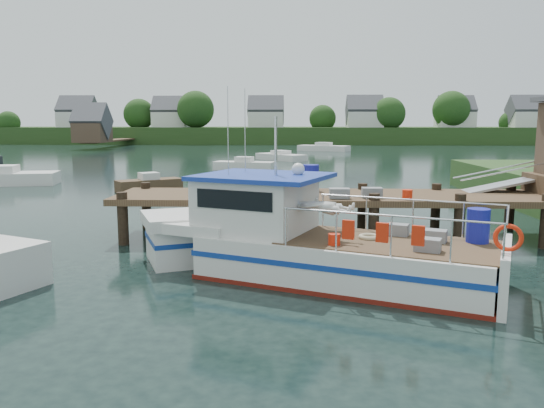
{
  "coord_description": "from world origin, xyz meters",
  "views": [
    {
      "loc": [
        -0.43,
        -16.78,
        3.64
      ],
      "look_at": [
        -1.0,
        -1.5,
        1.3
      ],
      "focal_mm": 35.0,
      "sensor_mm": 36.0,
      "label": 1
    }
  ],
  "objects_px": {
    "moored_a": "(1,178)",
    "moored_d": "(281,157)",
    "moored_rowboat": "(149,184)",
    "dock": "(514,168)",
    "moored_b": "(244,165)",
    "lobster_boat": "(300,242)",
    "moored_far": "(324,148)"
  },
  "relations": [
    {
      "from": "moored_a",
      "to": "moored_d",
      "type": "height_order",
      "value": "moored_a"
    },
    {
      "from": "moored_rowboat",
      "to": "dock",
      "type": "bearing_deg",
      "value": -43.2
    },
    {
      "from": "moored_b",
      "to": "dock",
      "type": "bearing_deg",
      "value": -89.67
    },
    {
      "from": "lobster_boat",
      "to": "moored_d",
      "type": "xyz_separation_m",
      "value": [
        -1.3,
        40.07,
        -0.46
      ]
    },
    {
      "from": "moored_a",
      "to": "moored_b",
      "type": "relative_size",
      "value": 1.35
    },
    {
      "from": "lobster_boat",
      "to": "moored_far",
      "type": "bearing_deg",
      "value": 108.65
    },
    {
      "from": "dock",
      "to": "moored_a",
      "type": "xyz_separation_m",
      "value": [
        -24.18,
        13.87,
        -1.81
      ]
    },
    {
      "from": "dock",
      "to": "moored_a",
      "type": "distance_m",
      "value": 27.94
    },
    {
      "from": "moored_a",
      "to": "moored_rowboat",
      "type": "bearing_deg",
      "value": -6.0
    },
    {
      "from": "moored_rowboat",
      "to": "moored_b",
      "type": "relative_size",
      "value": 0.71
    },
    {
      "from": "moored_a",
      "to": "moored_b",
      "type": "height_order",
      "value": "moored_a"
    },
    {
      "from": "lobster_boat",
      "to": "moored_far",
      "type": "height_order",
      "value": "lobster_boat"
    },
    {
      "from": "moored_a",
      "to": "moored_b",
      "type": "distance_m",
      "value": 17.21
    },
    {
      "from": "moored_rowboat",
      "to": "moored_far",
      "type": "bearing_deg",
      "value": 68.86
    },
    {
      "from": "dock",
      "to": "moored_d",
      "type": "height_order",
      "value": "dock"
    },
    {
      "from": "lobster_boat",
      "to": "moored_rowboat",
      "type": "distance_m",
      "value": 17.65
    },
    {
      "from": "lobster_boat",
      "to": "moored_rowboat",
      "type": "xyz_separation_m",
      "value": [
        -7.91,
        15.77,
        -0.45
      ]
    },
    {
      "from": "dock",
      "to": "moored_b",
      "type": "bearing_deg",
      "value": 113.49
    },
    {
      "from": "dock",
      "to": "moored_far",
      "type": "distance_m",
      "value": 53.52
    },
    {
      "from": "lobster_boat",
      "to": "moored_d",
      "type": "relative_size",
      "value": 1.64
    },
    {
      "from": "lobster_boat",
      "to": "moored_b",
      "type": "distance_m",
      "value": 29.18
    },
    {
      "from": "moored_a",
      "to": "moored_b",
      "type": "bearing_deg",
      "value": 46.88
    },
    {
      "from": "moored_a",
      "to": "moored_d",
      "type": "xyz_separation_m",
      "value": [
        16.14,
        21.8,
        -0.07
      ]
    },
    {
      "from": "moored_rowboat",
      "to": "moored_d",
      "type": "relative_size",
      "value": 0.63
    },
    {
      "from": "lobster_boat",
      "to": "moored_far",
      "type": "distance_m",
      "value": 57.96
    },
    {
      "from": "moored_d",
      "to": "lobster_boat",
      "type": "bearing_deg",
      "value": -99.96
    },
    {
      "from": "lobster_boat",
      "to": "moored_a",
      "type": "distance_m",
      "value": 25.26
    },
    {
      "from": "moored_b",
      "to": "moored_d",
      "type": "height_order",
      "value": "moored_b"
    },
    {
      "from": "moored_far",
      "to": "moored_a",
      "type": "bearing_deg",
      "value": -108.11
    },
    {
      "from": "dock",
      "to": "moored_far",
      "type": "bearing_deg",
      "value": 92.96
    },
    {
      "from": "dock",
      "to": "moored_rowboat",
      "type": "bearing_deg",
      "value": 142.16
    },
    {
      "from": "lobster_boat",
      "to": "dock",
      "type": "bearing_deg",
      "value": 55.71
    }
  ]
}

